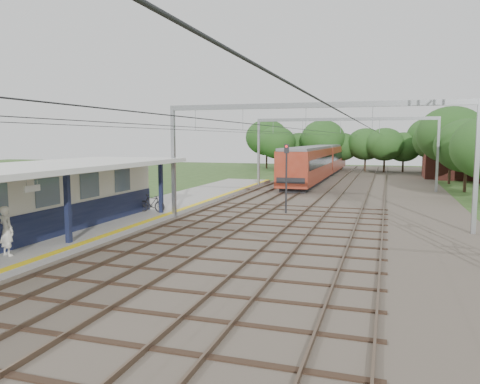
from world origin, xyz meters
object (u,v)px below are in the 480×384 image
at_px(train, 321,160).
at_px(signal_post, 286,170).
at_px(bicycle, 152,203).
at_px(person, 7,231).

xyz_separation_m(train, signal_post, (1.85, -29.76, 0.75)).
xyz_separation_m(bicycle, train, (6.07, 33.42, 1.33)).
distance_m(person, signal_post, 17.45).
distance_m(person, train, 45.59).
bearing_deg(person, signal_post, -101.73).
distance_m(bicycle, signal_post, 8.97).
distance_m(train, signal_post, 29.82).
relative_size(person, signal_post, 0.43).
bearing_deg(train, person, -97.82).
bearing_deg(person, bicycle, -74.76).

